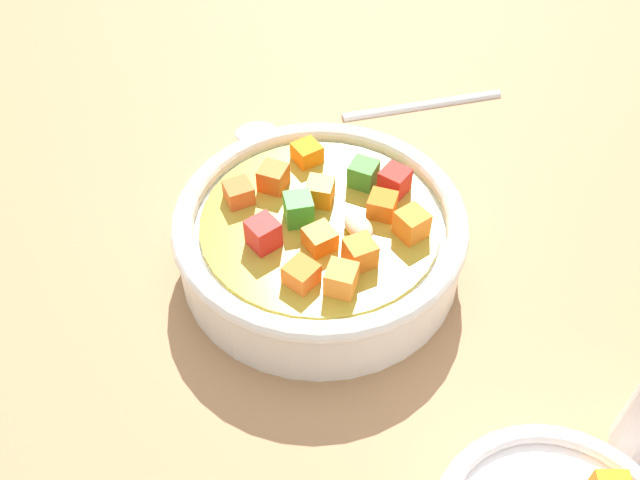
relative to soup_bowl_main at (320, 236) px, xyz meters
The scene contains 3 objects.
ground_plane 3.64cm from the soup_bowl_main, 165.12° to the left, with size 140.00×140.00×2.00cm, color #9E754F.
soup_bowl_main is the anchor object (origin of this frame).
spoon 16.23cm from the soup_bowl_main, 78.82° to the left, with size 22.41×7.10×0.85cm.
Camera 1 is at (-0.13, -30.19, 35.39)cm, focal length 39.07 mm.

